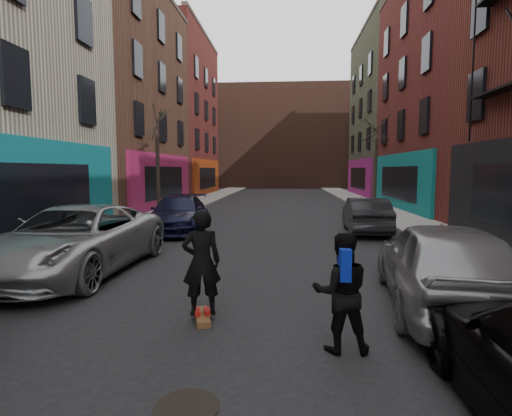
% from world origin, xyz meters
% --- Properties ---
extents(sidewalk_left, '(2.50, 84.00, 0.13)m').
position_xyz_m(sidewalk_left, '(-6.25, 30.00, 0.07)').
color(sidewalk_left, gray).
rests_on(sidewalk_left, ground).
extents(sidewalk_right, '(2.50, 84.00, 0.13)m').
position_xyz_m(sidewalk_right, '(6.25, 30.00, 0.07)').
color(sidewalk_right, gray).
rests_on(sidewalk_right, ground).
extents(building_far, '(40.00, 10.00, 14.00)m').
position_xyz_m(building_far, '(0.00, 56.00, 7.00)').
color(building_far, '#47281E').
rests_on(building_far, ground).
extents(tree_left_far, '(2.00, 2.00, 6.50)m').
position_xyz_m(tree_left_far, '(-6.20, 18.00, 3.38)').
color(tree_left_far, black).
rests_on(tree_left_far, sidewalk_left).
extents(tree_right_far, '(2.00, 2.00, 6.80)m').
position_xyz_m(tree_right_far, '(6.20, 24.00, 3.53)').
color(tree_right_far, black).
rests_on(tree_right_far, sidewalk_right).
extents(parked_left_far, '(2.86, 5.92, 1.63)m').
position_xyz_m(parked_left_far, '(-4.60, 6.79, 0.81)').
color(parked_left_far, '#93979B').
rests_on(parked_left_far, ground).
extents(parked_left_end, '(2.43, 5.10, 1.44)m').
position_xyz_m(parked_left_end, '(-3.88, 13.42, 0.72)').
color(parked_left_end, black).
rests_on(parked_left_end, ground).
extents(parked_right_far, '(2.55, 5.01, 1.64)m').
position_xyz_m(parked_right_far, '(3.29, 4.85, 0.82)').
color(parked_right_far, gray).
rests_on(parked_right_far, ground).
extents(parked_right_end, '(1.68, 4.32, 1.40)m').
position_xyz_m(parked_right_end, '(3.63, 13.66, 0.70)').
color(parked_right_end, black).
rests_on(parked_right_end, ground).
extents(skateboard, '(0.43, 0.83, 0.10)m').
position_xyz_m(skateboard, '(-0.89, 3.99, 0.05)').
color(skateboard, brown).
rests_on(skateboard, ground).
extents(skateboarder, '(0.73, 0.58, 1.75)m').
position_xyz_m(skateboarder, '(-0.89, 3.99, 0.98)').
color(skateboarder, black).
rests_on(skateboarder, skateboard).
extents(pedestrian, '(0.82, 0.66, 1.65)m').
position_xyz_m(pedestrian, '(1.25, 3.01, 0.83)').
color(pedestrian, black).
rests_on(pedestrian, ground).
extents(manhole, '(0.78, 0.78, 0.01)m').
position_xyz_m(manhole, '(-0.53, 1.53, 0.01)').
color(manhole, black).
rests_on(manhole, ground).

